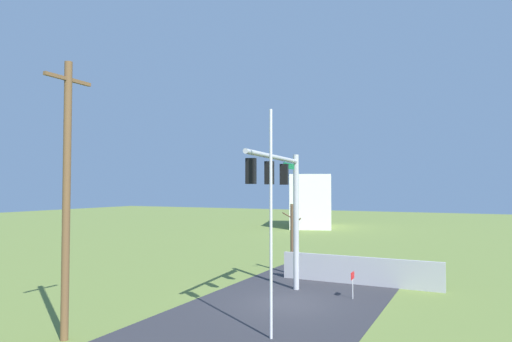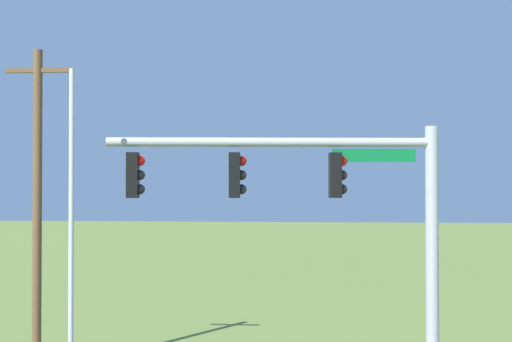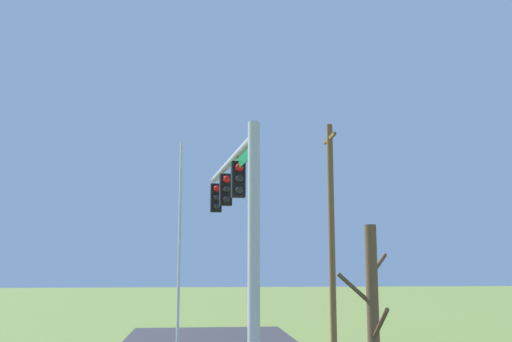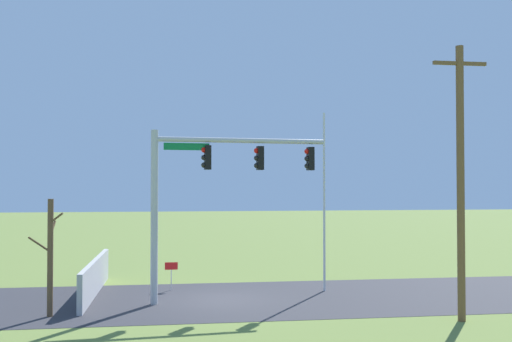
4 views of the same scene
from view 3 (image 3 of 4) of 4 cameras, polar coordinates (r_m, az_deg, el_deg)
signal_mast at (r=15.15m, az=-1.79°, el=-4.14°), size 7.04×0.99×6.74m
flagpole at (r=20.24m, az=-7.60°, el=-8.01°), size 0.10×0.10×7.76m
utility_pole at (r=24.07m, az=7.48°, el=-5.91°), size 1.90×0.26×9.36m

